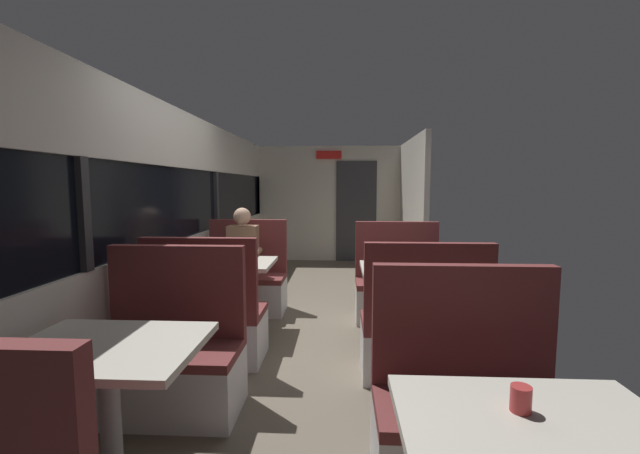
% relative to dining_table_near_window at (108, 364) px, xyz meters
% --- Properties ---
extents(ground_plane, '(3.30, 9.20, 0.02)m').
position_rel_dining_table_near_window_xyz_m(ground_plane, '(0.89, 2.09, -0.65)').
color(ground_plane, '#665B4C').
extents(carriage_window_panel_left, '(0.09, 8.48, 2.30)m').
position_rel_dining_table_near_window_xyz_m(carriage_window_panel_left, '(-0.56, 2.09, 0.47)').
color(carriage_window_panel_left, beige).
rests_on(carriage_window_panel_left, ground_plane).
extents(carriage_end_bulkhead, '(2.90, 0.11, 2.30)m').
position_rel_dining_table_near_window_xyz_m(carriage_end_bulkhead, '(0.95, 6.28, 0.50)').
color(carriage_end_bulkhead, beige).
rests_on(carriage_end_bulkhead, ground_plane).
extents(carriage_aisle_panel_right, '(0.08, 2.40, 2.30)m').
position_rel_dining_table_near_window_xyz_m(carriage_aisle_panel_right, '(2.34, 5.09, 0.51)').
color(carriage_aisle_panel_right, beige).
rests_on(carriage_aisle_panel_right, ground_plane).
extents(dining_table_near_window, '(0.90, 0.70, 0.74)m').
position_rel_dining_table_near_window_xyz_m(dining_table_near_window, '(0.00, 0.00, 0.00)').
color(dining_table_near_window, '#9E9EA3').
rests_on(dining_table_near_window, ground_plane).
extents(bench_near_window_facing_entry, '(0.95, 0.50, 1.10)m').
position_rel_dining_table_near_window_xyz_m(bench_near_window_facing_entry, '(0.00, 0.70, -0.31)').
color(bench_near_window_facing_entry, silver).
rests_on(bench_near_window_facing_entry, ground_plane).
extents(dining_table_mid_window, '(0.90, 0.70, 0.74)m').
position_rel_dining_table_near_window_xyz_m(dining_table_mid_window, '(0.00, 2.16, 0.00)').
color(dining_table_mid_window, '#9E9EA3').
rests_on(dining_table_mid_window, ground_plane).
extents(bench_mid_window_facing_end, '(0.95, 0.50, 1.10)m').
position_rel_dining_table_near_window_xyz_m(bench_mid_window_facing_end, '(0.00, 1.46, -0.31)').
color(bench_mid_window_facing_end, silver).
rests_on(bench_mid_window_facing_end, ground_plane).
extents(bench_mid_window_facing_entry, '(0.95, 0.50, 1.10)m').
position_rel_dining_table_near_window_xyz_m(bench_mid_window_facing_entry, '(0.00, 2.86, -0.31)').
color(bench_mid_window_facing_entry, silver).
rests_on(bench_mid_window_facing_entry, ground_plane).
extents(bench_front_aisle_facing_entry, '(0.95, 0.50, 1.10)m').
position_rel_dining_table_near_window_xyz_m(bench_front_aisle_facing_entry, '(1.79, 0.10, -0.31)').
color(bench_front_aisle_facing_entry, silver).
rests_on(bench_front_aisle_facing_entry, ground_plane).
extents(dining_table_rear_aisle, '(0.90, 0.70, 0.74)m').
position_rel_dining_table_near_window_xyz_m(dining_table_rear_aisle, '(1.79, 1.96, 0.00)').
color(dining_table_rear_aisle, '#9E9EA3').
rests_on(dining_table_rear_aisle, ground_plane).
extents(bench_rear_aisle_facing_end, '(0.95, 0.50, 1.10)m').
position_rel_dining_table_near_window_xyz_m(bench_rear_aisle_facing_end, '(1.79, 1.26, -0.31)').
color(bench_rear_aisle_facing_end, silver).
rests_on(bench_rear_aisle_facing_end, ground_plane).
extents(bench_rear_aisle_facing_entry, '(0.95, 0.50, 1.10)m').
position_rel_dining_table_near_window_xyz_m(bench_rear_aisle_facing_entry, '(1.79, 2.66, -0.31)').
color(bench_rear_aisle_facing_entry, silver).
rests_on(bench_rear_aisle_facing_entry, ground_plane).
extents(seated_passenger, '(0.47, 0.55, 1.26)m').
position_rel_dining_table_near_window_xyz_m(seated_passenger, '(0.00, 2.79, -0.10)').
color(seated_passenger, '#26262D').
rests_on(seated_passenger, ground_plane).
extents(coffee_cup_primary, '(0.07, 0.07, 0.09)m').
position_rel_dining_table_near_window_xyz_m(coffee_cup_primary, '(1.76, -0.50, 0.15)').
color(coffee_cup_primary, '#B23333').
rests_on(coffee_cup_primary, dining_table_front_aisle).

